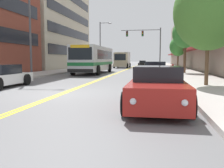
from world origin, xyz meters
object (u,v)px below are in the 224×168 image
object	(u,v)px
street_tree_right_mid	(185,34)
fire_hydrant	(173,69)
traffic_signal_mast	(147,40)
street_lamp_left_near	(34,10)
car_navy_parked_right_mid	(155,70)
car_red_parked_right_foreground	(157,88)
car_black_moving_lead	(143,63)
street_lamp_left_far	(102,41)
street_tree_right_far	(178,47)
car_slate_blue_parked_left_near	(101,65)
box_truck	(122,59)
city_bus	(94,58)
street_tree_right_near	(209,12)

from	to	relation	value
street_tree_right_mid	fire_hydrant	world-z (taller)	street_tree_right_mid
traffic_signal_mast	street_lamp_left_near	world-z (taller)	street_lamp_left_near
car_navy_parked_right_mid	street_lamp_left_near	distance (m)	10.89
car_red_parked_right_foreground	car_black_moving_lead	size ratio (longest dim) A/B	1.03
car_navy_parked_right_mid	street_lamp_left_far	xyz separation A→B (m)	(-9.28, 22.24, 4.15)
car_navy_parked_right_mid	street_tree_right_far	xyz separation A→B (m)	(3.54, 17.97, 2.86)
street_tree_right_mid	street_tree_right_far	distance (m)	12.58
traffic_signal_mast	street_tree_right_mid	world-z (taller)	traffic_signal_mast
street_tree_right_mid	fire_hydrant	distance (m)	4.44
car_navy_parked_right_mid	fire_hydrant	world-z (taller)	car_navy_parked_right_mid
car_black_moving_lead	car_slate_blue_parked_left_near	bearing A→B (deg)	-106.44
fire_hydrant	street_lamp_left_far	bearing A→B (deg)	119.85
street_tree_right_mid	car_slate_blue_parked_left_near	bearing A→B (deg)	133.28
car_black_moving_lead	box_truck	world-z (taller)	box_truck
box_truck	street_tree_right_far	bearing A→B (deg)	-36.54
box_truck	street_lamp_left_far	xyz separation A→B (m)	(-3.36, -2.74, 3.25)
car_black_moving_lead	street_tree_right_mid	size ratio (longest dim) A/B	0.85
traffic_signal_mast	fire_hydrant	size ratio (longest dim) A/B	7.42
city_bus	street_lamp_left_near	bearing A→B (deg)	-105.07
car_black_moving_lead	street_lamp_left_far	bearing A→B (deg)	-113.33
street_lamp_left_near	street_lamp_left_far	distance (m)	25.61
car_black_moving_lead	traffic_signal_mast	xyz separation A→B (m)	(1.37, -15.31, 4.36)
car_navy_parked_right_mid	traffic_signal_mast	xyz separation A→B (m)	(-1.32, 22.20, 4.32)
box_truck	car_black_moving_lead	bearing A→B (deg)	75.56
city_bus	car_slate_blue_parked_left_near	size ratio (longest dim) A/B	2.57
car_slate_blue_parked_left_near	fire_hydrant	distance (m)	17.81
street_lamp_left_far	street_tree_right_mid	world-z (taller)	street_lamp_left_far
car_slate_blue_parked_left_near	street_lamp_left_far	world-z (taller)	street_lamp_left_far
traffic_signal_mast	street_tree_right_far	size ratio (longest dim) A/B	1.45
car_navy_parked_right_mid	street_lamp_left_near	world-z (taller)	street_lamp_left_near
street_tree_right_far	fire_hydrant	world-z (taller)	street_tree_right_far
car_slate_blue_parked_left_near	car_navy_parked_right_mid	xyz separation A→B (m)	(8.53, -17.72, 0.05)
street_lamp_left_near	street_lamp_left_far	bearing A→B (deg)	90.11
car_black_moving_lead	street_tree_right_far	world-z (taller)	street_tree_right_far
traffic_signal_mast	street_tree_right_near	size ratio (longest dim) A/B	1.16
street_lamp_left_near	street_lamp_left_far	world-z (taller)	street_lamp_left_near
box_truck	street_tree_right_mid	world-z (taller)	street_tree_right_mid
box_truck	street_lamp_left_far	world-z (taller)	street_lamp_left_far
car_navy_parked_right_mid	car_black_moving_lead	distance (m)	37.61
city_bus	car_navy_parked_right_mid	xyz separation A→B (m)	(6.74, -5.86, -1.03)
car_navy_parked_right_mid	street_lamp_left_far	distance (m)	24.45
car_red_parked_right_foreground	street_tree_right_near	bearing A→B (deg)	65.41
traffic_signal_mast	street_lamp_left_far	xyz separation A→B (m)	(-7.96, 0.03, -0.17)
car_slate_blue_parked_left_near	street_lamp_left_far	bearing A→B (deg)	99.42
car_navy_parked_right_mid	car_red_parked_right_foreground	bearing A→B (deg)	-90.03
car_red_parked_right_foreground	street_lamp_left_near	world-z (taller)	street_lamp_left_near
box_truck	street_tree_right_far	distance (m)	11.93
street_lamp_left_far	car_slate_blue_parked_left_near	bearing A→B (deg)	-80.58
car_red_parked_right_foreground	traffic_signal_mast	bearing A→B (deg)	92.12
street_tree_right_far	car_red_parked_right_foreground	bearing A→B (deg)	-96.47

